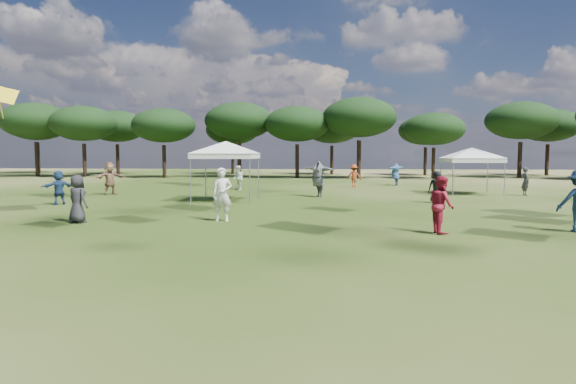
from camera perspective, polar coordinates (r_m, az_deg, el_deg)
name	(u,v)px	position (r m, az deg, el deg)	size (l,w,h in m)	color
tree_line	(348,123)	(48.97, 7.16, 8.17)	(108.78, 17.63, 7.77)	black
tent_left	(226,144)	(23.95, -7.37, 5.69)	(6.04, 6.04, 3.24)	gray
tent_right	(472,150)	(29.63, 20.95, 4.71)	(5.95, 5.95, 2.98)	gray
festival_crowd	(340,182)	(24.50, 6.20, 1.15)	(28.32, 22.80, 1.93)	navy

